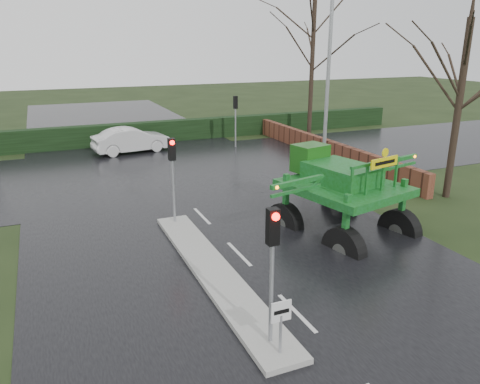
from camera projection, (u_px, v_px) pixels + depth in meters
name	position (u px, v px, depth m)	size (l,w,h in m)	color
ground	(297.00, 313.00, 12.61)	(140.00, 140.00, 0.00)	black
road_main	(188.00, 202.00, 21.37)	(14.00, 80.00, 0.02)	black
road_cross	(157.00, 171.00, 26.63)	(80.00, 12.00, 0.02)	black
median_island	(213.00, 272.00, 14.73)	(1.20, 10.00, 0.16)	gray
hedge_row	(130.00, 134.00, 33.41)	(44.00, 0.90, 1.50)	black
brick_wall	(316.00, 145.00, 30.36)	(0.40, 20.00, 1.20)	#592D1E
keep_left_sign	(281.00, 319.00, 10.49)	(0.50, 0.07, 1.35)	gray
traffic_signal_near	(272.00, 248.00, 10.45)	(0.26, 0.33, 3.52)	gray
traffic_signal_mid	(172.00, 162.00, 17.90)	(0.26, 0.33, 3.52)	gray
traffic_signal_far	(235.00, 110.00, 31.78)	(0.26, 0.33, 3.52)	gray
street_light_right	(324.00, 62.00, 24.35)	(3.85, 0.30, 10.00)	gray
tree_right_near	(462.00, 85.00, 20.56)	(5.60, 5.60, 9.64)	black
tree_right_far	(313.00, 49.00, 33.87)	(7.00, 7.00, 12.05)	black
crop_sprayer	(343.00, 193.00, 15.93)	(7.68, 5.55, 4.38)	black
white_sedan	(132.00, 152.00, 31.02)	(1.74, 5.00, 1.65)	silver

